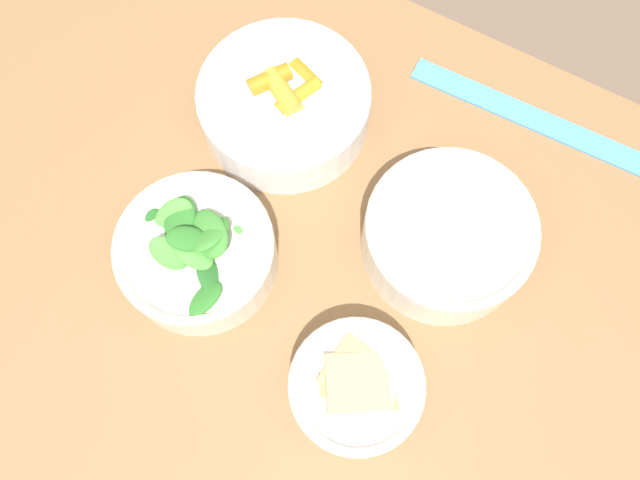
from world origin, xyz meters
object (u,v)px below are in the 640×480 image
(bowl_carrots, at_px, (285,104))
(bowl_beans_hotdog, at_px, (447,237))
(bowl_cookies, at_px, (356,386))
(ruler, at_px, (544,123))
(bowl_greens, at_px, (197,252))

(bowl_carrots, distance_m, bowl_beans_hotdog, 0.23)
(bowl_beans_hotdog, bearing_deg, bowl_carrots, 166.89)
(bowl_carrots, height_order, bowl_cookies, bowl_carrots)
(bowl_beans_hotdog, bearing_deg, ruler, 78.83)
(bowl_carrots, bearing_deg, ruler, 28.34)
(bowl_greens, distance_m, bowl_cookies, 0.20)
(bowl_greens, xyz_separation_m, bowl_beans_hotdog, (0.21, 0.14, -0.00))
(bowl_carrots, xyz_separation_m, bowl_cookies, (0.21, -0.22, -0.01))
(bowl_greens, bearing_deg, bowl_carrots, 93.08)
(ruler, bearing_deg, bowl_beans_hotdog, -101.17)
(bowl_greens, bearing_deg, bowl_beans_hotdog, 33.15)
(bowl_greens, relative_size, bowl_cookies, 1.24)
(bowl_beans_hotdog, height_order, ruler, bowl_beans_hotdog)
(bowl_greens, xyz_separation_m, bowl_cookies, (0.20, -0.04, -0.01))
(bowl_beans_hotdog, distance_m, ruler, 0.20)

